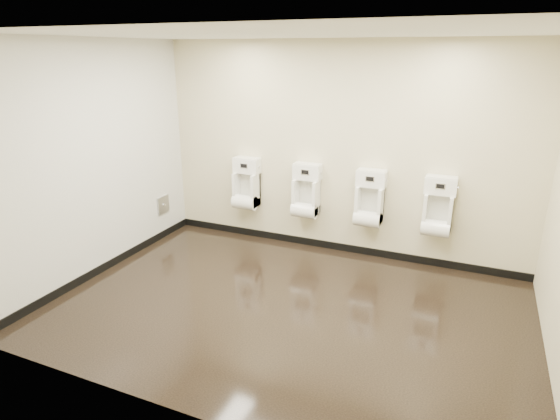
# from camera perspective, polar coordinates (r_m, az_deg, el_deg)

# --- Properties ---
(ground) EXTENTS (5.00, 3.50, 0.00)m
(ground) POSITION_cam_1_polar(r_m,az_deg,el_deg) (5.18, 0.89, -11.89)
(ground) COLOR black
(ground) RESTS_ON ground
(ceiling) EXTENTS (5.00, 3.50, 0.00)m
(ceiling) POSITION_cam_1_polar(r_m,az_deg,el_deg) (4.46, 1.09, 20.77)
(ceiling) COLOR silver
(back_wall) EXTENTS (5.00, 0.02, 2.80)m
(back_wall) POSITION_cam_1_polar(r_m,az_deg,el_deg) (6.24, 7.17, 7.15)
(back_wall) COLOR beige
(back_wall) RESTS_ON ground
(front_wall) EXTENTS (5.00, 0.02, 2.80)m
(front_wall) POSITION_cam_1_polar(r_m,az_deg,el_deg) (3.17, -11.20, -4.77)
(front_wall) COLOR beige
(front_wall) RESTS_ON ground
(left_wall) EXTENTS (0.02, 3.50, 2.80)m
(left_wall) POSITION_cam_1_polar(r_m,az_deg,el_deg) (6.01, -21.75, 5.51)
(left_wall) COLOR beige
(left_wall) RESTS_ON ground
(tile_overlay_left) EXTENTS (0.01, 3.50, 2.80)m
(tile_overlay_left) POSITION_cam_1_polar(r_m,az_deg,el_deg) (6.01, -21.71, 5.50)
(tile_overlay_left) COLOR silver
(tile_overlay_left) RESTS_ON ground
(skirting_back) EXTENTS (5.00, 0.02, 0.10)m
(skirting_back) POSITION_cam_1_polar(r_m,az_deg,el_deg) (6.63, 6.66, -4.37)
(skirting_back) COLOR black
(skirting_back) RESTS_ON ground
(skirting_left) EXTENTS (0.02, 3.50, 0.10)m
(skirting_left) POSITION_cam_1_polar(r_m,az_deg,el_deg) (6.42, -20.22, -6.28)
(skirting_left) COLOR black
(skirting_left) RESTS_ON ground
(access_panel) EXTENTS (0.04, 0.25, 0.25)m
(access_panel) POSITION_cam_1_polar(r_m,az_deg,el_deg) (7.10, -14.07, 0.64)
(access_panel) COLOR #9E9EA3
(access_panel) RESTS_ON left_wall
(urinal_0) EXTENTS (0.39, 0.29, 0.72)m
(urinal_0) POSITION_cam_1_polar(r_m,az_deg,el_deg) (6.75, -4.15, 2.77)
(urinal_0) COLOR white
(urinal_0) RESTS_ON back_wall
(urinal_1) EXTENTS (0.39, 0.29, 0.72)m
(urinal_1) POSITION_cam_1_polar(r_m,az_deg,el_deg) (6.39, 3.18, 1.87)
(urinal_1) COLOR white
(urinal_1) RESTS_ON back_wall
(urinal_2) EXTENTS (0.39, 0.29, 0.72)m
(urinal_2) POSITION_cam_1_polar(r_m,az_deg,el_deg) (6.16, 10.83, 0.90)
(urinal_2) COLOR white
(urinal_2) RESTS_ON back_wall
(urinal_3) EXTENTS (0.39, 0.29, 0.72)m
(urinal_3) POSITION_cam_1_polar(r_m,az_deg,el_deg) (6.05, 18.68, -0.11)
(urinal_3) COLOR white
(urinal_3) RESTS_ON back_wall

